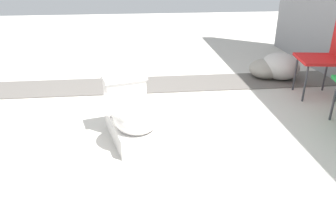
{
  "coord_description": "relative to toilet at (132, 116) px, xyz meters",
  "views": [
    {
      "loc": [
        2.5,
        0.08,
        1.4
      ],
      "look_at": [
        0.05,
        0.34,
        0.3
      ],
      "focal_mm": 35.0,
      "sensor_mm": 36.0,
      "label": 1
    }
  ],
  "objects": [
    {
      "name": "boulder_near",
      "position": [
        -1.4,
        1.71,
        -0.1
      ],
      "size": [
        0.45,
        0.46,
        0.24
      ],
      "primitive_type": "ellipsoid",
      "rotation": [
        0.0,
        0.0,
        1.69
      ],
      "color": "gray",
      "rests_on": "ground"
    },
    {
      "name": "folding_chair_left",
      "position": [
        -0.75,
        2.11,
        0.29
      ],
      "size": [
        0.5,
        0.5,
        0.83
      ],
      "rotation": [
        0.0,
        0.0,
        -1.73
      ],
      "color": "red",
      "rests_on": "ground"
    },
    {
      "name": "ground_plane",
      "position": [
        -0.05,
        -0.04,
        -0.22
      ],
      "size": [
        14.0,
        14.0,
        0.0
      ],
      "primitive_type": "plane",
      "color": "beige"
    },
    {
      "name": "gravel_strip",
      "position": [
        -1.29,
        0.46,
        -0.21
      ],
      "size": [
        0.56,
        8.0,
        0.01
      ],
      "primitive_type": "cube",
      "color": "#605B56",
      "rests_on": "ground"
    },
    {
      "name": "boulder_far",
      "position": [
        -1.35,
        1.87,
        -0.05
      ],
      "size": [
        0.61,
        0.57,
        0.33
      ],
      "primitive_type": "ellipsoid",
      "rotation": [
        0.0,
        0.0,
        0.29
      ],
      "color": "#B7B2AD",
      "rests_on": "ground"
    },
    {
      "name": "toilet",
      "position": [
        0.0,
        0.0,
        0.0
      ],
      "size": [
        0.7,
        0.52,
        0.52
      ],
      "rotation": [
        0.0,
        0.0,
        0.26
      ],
      "color": "white",
      "rests_on": "ground"
    }
  ]
}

